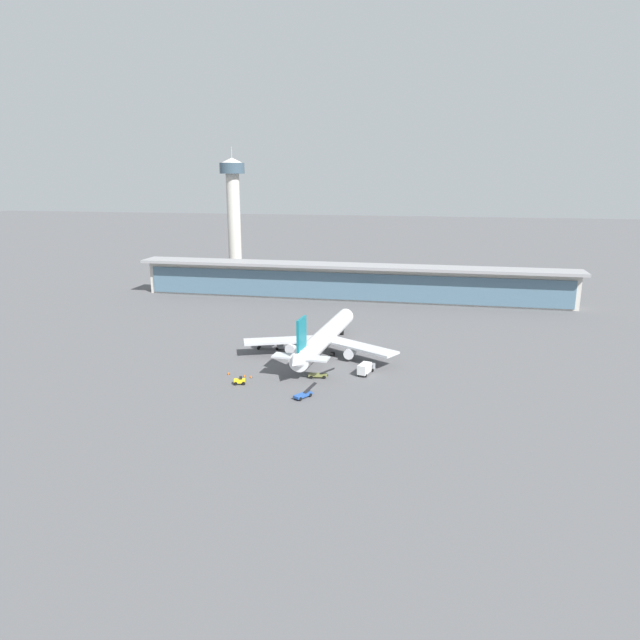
# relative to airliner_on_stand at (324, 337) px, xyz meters

# --- Properties ---
(ground_plane) EXTENTS (1200.00, 1200.00, 0.00)m
(ground_plane) POSITION_rel_airliner_on_stand_xyz_m (-3.50, 0.38, -5.04)
(ground_plane) COLOR #515154
(airliner_on_stand) EXTENTS (46.11, 60.16, 16.01)m
(airliner_on_stand) POSITION_rel_airliner_on_stand_xyz_m (0.00, 0.00, 0.00)
(airliner_on_stand) COLOR white
(airliner_on_stand) RESTS_ON ground
(service_truck_near_nose_olive) EXTENTS (6.94, 2.66, 2.70)m
(service_truck_near_nose_olive) POSITION_rel_airliner_on_stand_xyz_m (2.54, -20.49, -4.23)
(service_truck_near_nose_olive) COLOR olive
(service_truck_near_nose_olive) RESTS_ON ground
(service_truck_under_wing_yellow) EXTENTS (3.22, 2.43, 2.05)m
(service_truck_under_wing_yellow) POSITION_rel_airliner_on_stand_xyz_m (-15.96, -29.13, -4.17)
(service_truck_under_wing_yellow) COLOR yellow
(service_truck_under_wing_yellow) RESTS_ON ground
(service_truck_mid_apron_grey) EXTENTS (4.12, 7.65, 3.10)m
(service_truck_mid_apron_grey) POSITION_rel_airliner_on_stand_xyz_m (14.16, -15.28, -3.35)
(service_truck_mid_apron_grey) COLOR gray
(service_truck_mid_apron_grey) RESTS_ON ground
(service_truck_by_tail_grey) EXTENTS (8.78, 3.24, 2.95)m
(service_truck_by_tail_grey) POSITION_rel_airliner_on_stand_xyz_m (-17.46, 1.39, -3.34)
(service_truck_by_tail_grey) COLOR gray
(service_truck_by_tail_grey) RESTS_ON ground
(service_truck_on_taxiway_blue) EXTENTS (4.70, 6.51, 2.70)m
(service_truck_on_taxiway_blue) POSITION_rel_airliner_on_stand_xyz_m (1.83, -34.66, -4.23)
(service_truck_on_taxiway_blue) COLOR #234C9E
(service_truck_on_taxiway_blue) RESTS_ON ground
(terminal_building) EXTENTS (183.60, 12.80, 15.20)m
(terminal_building) POSITION_rel_airliner_on_stand_xyz_m (-3.50, 76.80, 2.82)
(terminal_building) COLOR beige
(terminal_building) RESTS_ON ground
(control_tower) EXTENTS (12.00, 12.00, 64.36)m
(control_tower) POSITION_rel_airliner_on_stand_xyz_m (-66.94, 110.91, 30.16)
(control_tower) COLOR beige
(control_tower) RESTS_ON ground
(safety_cone_alpha) EXTENTS (0.62, 0.62, 0.70)m
(safety_cone_alpha) POSITION_rel_airliner_on_stand_xyz_m (-21.33, -22.78, -4.72)
(safety_cone_alpha) COLOR orange
(safety_cone_alpha) RESTS_ON ground
(safety_cone_bravo) EXTENTS (0.62, 0.62, 0.70)m
(safety_cone_bravo) POSITION_rel_airliner_on_stand_xyz_m (-14.68, -24.08, -4.72)
(safety_cone_bravo) COLOR orange
(safety_cone_bravo) RESTS_ON ground
(safety_cone_charlie) EXTENTS (0.62, 0.62, 0.70)m
(safety_cone_charlie) POSITION_rel_airliner_on_stand_xyz_m (-16.56, -23.70, -4.72)
(safety_cone_charlie) COLOR orange
(safety_cone_charlie) RESTS_ON ground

